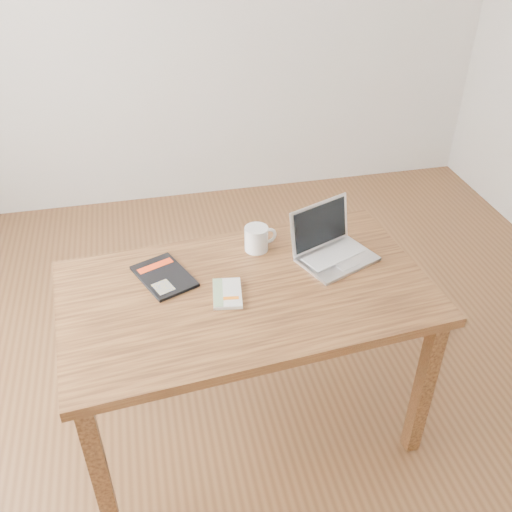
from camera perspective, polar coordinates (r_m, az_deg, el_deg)
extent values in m
plane|color=#55351D|center=(2.74, 0.81, -13.69)|extent=(4.00, 4.00, 0.00)
cube|color=#513018|center=(2.12, -0.97, -3.73)|extent=(1.42, 0.89, 0.04)
cube|color=#513018|center=(2.12, -15.36, -20.24)|extent=(0.06, 0.06, 0.71)
cube|color=#513018|center=(2.38, 16.41, -12.54)|extent=(0.06, 0.06, 0.71)
cube|color=#513018|center=(2.57, -16.64, -8.33)|extent=(0.06, 0.06, 0.71)
cube|color=#513018|center=(2.79, 9.44, -3.18)|extent=(0.06, 0.06, 0.71)
cube|color=beige|center=(2.08, -2.89, -3.77)|extent=(0.13, 0.18, 0.01)
cube|color=white|center=(2.08, -2.89, -3.75)|extent=(0.12, 0.18, 0.01)
cube|color=gray|center=(2.07, -3.83, -3.64)|extent=(0.06, 0.17, 0.00)
cube|color=orange|center=(2.05, -2.51, -4.22)|extent=(0.06, 0.02, 0.00)
cube|color=black|center=(2.19, -9.18, -2.01)|extent=(0.25, 0.30, 0.01)
cube|color=red|center=(2.24, -10.03, -0.97)|extent=(0.14, 0.09, 0.00)
cube|color=gray|center=(2.12, -9.26, -3.07)|extent=(0.09, 0.09, 0.00)
cube|color=silver|center=(2.27, 8.14, -0.32)|extent=(0.34, 0.29, 0.01)
cube|color=silver|center=(2.28, 7.76, 0.12)|extent=(0.27, 0.19, 0.00)
cube|color=#BCBCC1|center=(2.23, 9.18, -0.89)|extent=(0.10, 0.07, 0.00)
cube|color=silver|center=(2.29, 6.40, 3.12)|extent=(0.28, 0.15, 0.19)
cube|color=black|center=(2.28, 6.48, 3.08)|extent=(0.25, 0.13, 0.17)
cylinder|color=white|center=(2.29, 0.04, 1.75)|extent=(0.10, 0.10, 0.10)
cylinder|color=black|center=(2.26, 0.04, 2.75)|extent=(0.08, 0.08, 0.01)
torus|color=white|center=(2.31, 1.27, 2.04)|extent=(0.07, 0.03, 0.07)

